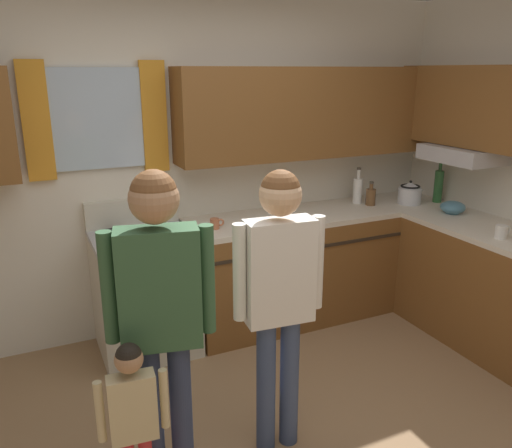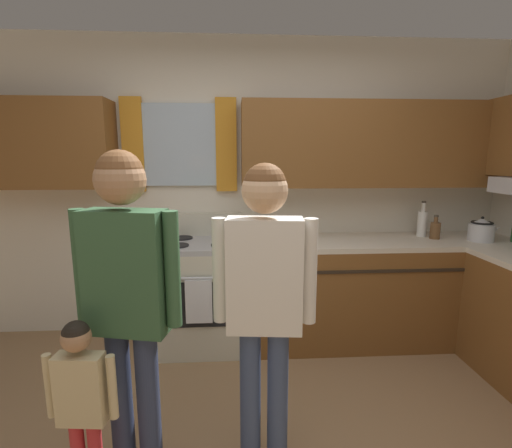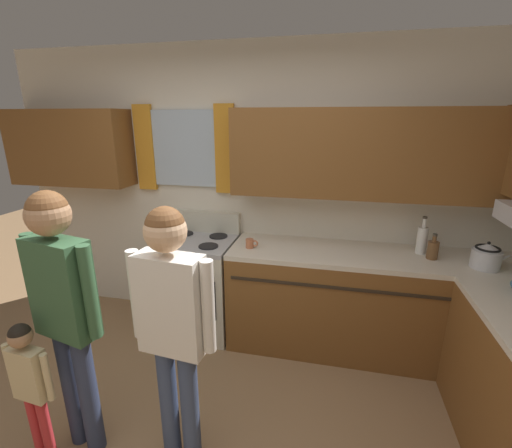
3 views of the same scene
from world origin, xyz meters
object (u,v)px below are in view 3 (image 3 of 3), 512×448
stove_oven (198,283)px  bottle_milk_white (422,239)px  adult_holding_child (63,298)px  small_child (30,378)px  adult_in_plaid (172,314)px  stovetop_kettle (487,256)px  cup_terracotta (250,243)px  bottle_squat_brown (433,249)px

stove_oven → bottle_milk_white: bearing=3.0°
adult_holding_child → small_child: (-0.18, -0.14, -0.45)m
adult_holding_child → adult_in_plaid: (0.63, 0.03, -0.04)m
stovetop_kettle → bottle_milk_white: bearing=152.6°
cup_terracotta → small_child: 1.74m
small_child → bottle_squat_brown: bearing=32.3°
cup_terracotta → adult_in_plaid: adult_in_plaid is taller
bottle_squat_brown → adult_in_plaid: bearing=-139.9°
stove_oven → adult_holding_child: adult_holding_child is taller
cup_terracotta → small_child: bearing=-123.0°
bottle_squat_brown → stovetop_kettle: size_ratio=0.75×
stovetop_kettle → adult_holding_child: size_ratio=0.17×
bottle_squat_brown → adult_holding_child: 2.59m
adult_in_plaid → small_child: 0.92m
stovetop_kettle → adult_holding_child: adult_holding_child is taller
bottle_milk_white → small_child: (-2.32, -1.61, -0.44)m
stove_oven → bottle_milk_white: 2.01m
bottle_squat_brown → cup_terracotta: bearing=-176.8°
bottle_squat_brown → adult_holding_child: adult_holding_child is taller
stove_oven → bottle_squat_brown: bottle_squat_brown is taller
adult_holding_child → stovetop_kettle: bearing=26.4°
bottle_milk_white → stovetop_kettle: 0.45m
stove_oven → bottle_milk_white: bottle_milk_white is taller
small_child → bottle_milk_white: bearing=34.8°
adult_holding_child → small_child: size_ratio=1.77×
stove_oven → bottle_milk_white: size_ratio=3.51×
bottle_squat_brown → small_child: size_ratio=0.22×
stove_oven → cup_terracotta: stove_oven is taller
bottle_squat_brown → adult_holding_child: (-2.20, -1.36, 0.04)m
bottle_squat_brown → adult_holding_child: bearing=-148.2°
cup_terracotta → stovetop_kettle: size_ratio=0.40×
stovetop_kettle → cup_terracotta: bearing=179.3°
cup_terracotta → small_child: (-0.93, -1.42, -0.36)m
bottle_milk_white → cup_terracotta: bearing=-172.4°
adult_in_plaid → small_child: bearing=-167.7°
adult_holding_child → small_child: 0.50m
bottle_squat_brown → cup_terracotta: size_ratio=1.88×
adult_in_plaid → stove_oven: bearing=107.2°
adult_holding_child → stove_oven: bearing=81.1°
small_child → adult_holding_child: bearing=38.0°
stovetop_kettle → small_child: stovetop_kettle is taller
bottle_squat_brown → adult_in_plaid: size_ratio=0.13×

